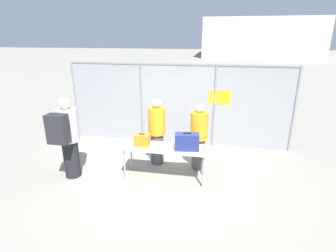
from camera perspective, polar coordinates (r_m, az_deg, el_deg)
The scene contains 10 objects.
ground_plane at distance 6.12m, azimuth -1.31°, elevation -11.28°, with size 120.00×120.00×0.00m, color gray.
fence_section at distance 7.64m, azimuth 2.06°, elevation 5.00°, with size 6.48×0.07×2.37m.
inspection_table at distance 5.83m, azimuth -0.68°, elevation -5.25°, with size 1.87×0.61×0.76m.
suitcase_orange at distance 5.86m, azimuth -5.66°, elevation -3.08°, with size 0.33×0.24×0.29m.
suitcase_navy at distance 5.64m, azimuth 4.14°, elevation -3.43°, with size 0.54×0.32×0.39m.
traveler_hooded at distance 6.14m, azimuth -21.16°, elevation -2.04°, with size 0.46×0.71×1.85m.
security_worker_near at distance 6.46m, azimuth -2.41°, elevation -1.06°, with size 0.42×0.42×1.69m.
security_worker_far at distance 6.25m, azimuth 6.71°, elevation -2.12°, with size 0.41×0.41×1.64m.
utility_trailer at distance 9.57m, azimuth 9.17°, elevation 2.29°, with size 4.19×2.12×0.62m.
distant_hangar at distance 45.26m, azimuth 18.85°, elevation 17.71°, with size 16.24×13.80×5.47m.
Camera 1 is at (1.12, -5.16, 3.10)m, focal length 28.00 mm.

